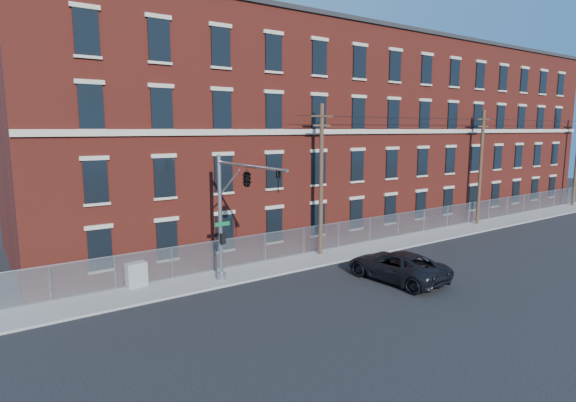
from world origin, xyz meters
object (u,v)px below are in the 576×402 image
at_px(traffic_signal_mast, 240,191).
at_px(pickup_truck, 397,266).
at_px(utility_cabinet, 136,275).
at_px(utility_pole_near, 321,177).

relative_size(traffic_signal_mast, pickup_truck, 1.17).
xyz_separation_m(traffic_signal_mast, pickup_truck, (8.25, -3.13, -4.56)).
xyz_separation_m(pickup_truck, utility_cabinet, (-12.53, 6.95, -0.05)).
distance_m(traffic_signal_mast, utility_cabinet, 7.35).
bearing_deg(traffic_signal_mast, utility_cabinet, 138.25).
xyz_separation_m(utility_pole_near, utility_cabinet, (-12.28, 0.40, -4.55)).
distance_m(traffic_signal_mast, pickup_truck, 9.93).
relative_size(utility_pole_near, pickup_truck, 1.67).
bearing_deg(utility_pole_near, traffic_signal_mast, -156.86).
xyz_separation_m(traffic_signal_mast, utility_cabinet, (-4.28, 3.82, -4.60)).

